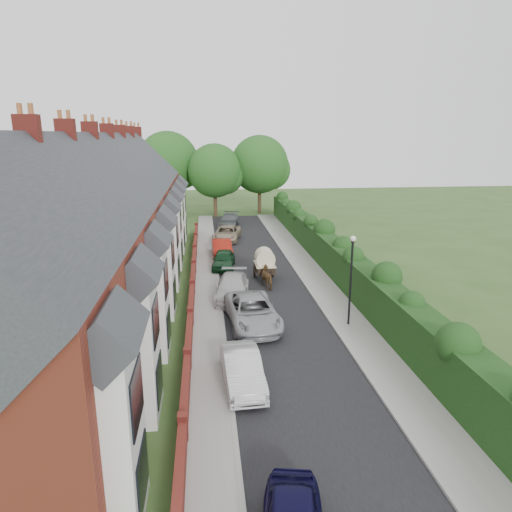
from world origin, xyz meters
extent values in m
plane|color=#2D4C1E|center=(0.00, 0.00, 0.00)|extent=(140.00, 140.00, 0.00)
cube|color=black|center=(-0.50, 11.00, 0.01)|extent=(6.00, 58.00, 0.02)
cube|color=gray|center=(3.60, 11.00, 0.06)|extent=(2.20, 58.00, 0.12)
cube|color=gray|center=(-4.35, 11.00, 0.06)|extent=(1.70, 58.00, 0.12)
cube|color=gray|center=(2.55, 11.00, 0.07)|extent=(0.18, 58.00, 0.13)
cube|color=gray|center=(-3.55, 11.00, 0.07)|extent=(0.18, 58.00, 0.13)
cube|color=black|center=(5.40, 11.00, 1.25)|extent=(1.50, 58.00, 2.50)
cube|color=#963926|center=(-11.00, 10.00, 3.25)|extent=(8.00, 40.00, 6.50)
cube|color=#27292E|center=(-11.00, 10.00, 6.50)|extent=(8.00, 40.20, 8.00)
cube|color=silver|center=(-6.65, -8.10, 2.60)|extent=(0.70, 2.40, 5.20)
cube|color=black|center=(-6.28, -8.10, 1.40)|extent=(0.06, 1.80, 1.60)
cube|color=black|center=(-6.28, -8.10, 3.80)|extent=(0.06, 1.80, 1.60)
cube|color=#27292E|center=(-6.80, -8.10, 5.60)|extent=(1.70, 2.60, 1.70)
cube|color=#3F2D2D|center=(-6.96, -6.00, 1.05)|extent=(0.08, 0.90, 2.10)
cube|color=silver|center=(-6.95, -6.10, 4.40)|extent=(0.12, 1.20, 1.60)
cube|color=silver|center=(-6.65, -3.10, 2.60)|extent=(0.70, 2.40, 5.20)
cube|color=black|center=(-6.28, -3.10, 1.40)|extent=(0.06, 1.80, 1.60)
cube|color=black|center=(-6.28, -3.10, 3.80)|extent=(0.06, 1.80, 1.60)
cube|color=#27292E|center=(-6.80, -3.10, 5.60)|extent=(1.70, 2.60, 1.70)
cube|color=#3F2D2D|center=(-6.96, -1.00, 1.05)|extent=(0.08, 0.90, 2.10)
cube|color=silver|center=(-6.95, -1.10, 4.40)|extent=(0.12, 1.20, 1.60)
cube|color=silver|center=(-6.65, 1.90, 2.60)|extent=(0.70, 2.40, 5.20)
cube|color=black|center=(-6.28, 1.90, 1.40)|extent=(0.06, 1.80, 1.60)
cube|color=black|center=(-6.28, 1.90, 3.80)|extent=(0.06, 1.80, 1.60)
cube|color=#27292E|center=(-6.80, 1.90, 5.60)|extent=(1.70, 2.60, 1.70)
cube|color=#3F2D2D|center=(-6.96, 4.00, 1.05)|extent=(0.08, 0.90, 2.10)
cube|color=silver|center=(-6.95, 3.90, 4.40)|extent=(0.12, 1.20, 1.60)
cube|color=silver|center=(-6.65, 6.90, 2.60)|extent=(0.70, 2.40, 5.20)
cube|color=black|center=(-6.28, 6.90, 1.40)|extent=(0.06, 1.80, 1.60)
cube|color=black|center=(-6.28, 6.90, 3.80)|extent=(0.06, 1.80, 1.60)
cube|color=#27292E|center=(-6.80, 6.90, 5.60)|extent=(1.70, 2.60, 1.70)
cube|color=#3F2D2D|center=(-6.96, 9.00, 1.05)|extent=(0.08, 0.90, 2.10)
cube|color=silver|center=(-6.95, 8.90, 4.40)|extent=(0.12, 1.20, 1.60)
cube|color=silver|center=(-6.65, 11.90, 2.60)|extent=(0.70, 2.40, 5.20)
cube|color=black|center=(-6.28, 11.90, 1.40)|extent=(0.06, 1.80, 1.60)
cube|color=black|center=(-6.28, 11.90, 3.80)|extent=(0.06, 1.80, 1.60)
cube|color=#27292E|center=(-6.80, 11.90, 5.60)|extent=(1.70, 2.60, 1.70)
cube|color=#3F2D2D|center=(-6.96, 14.00, 1.05)|extent=(0.08, 0.90, 2.10)
cube|color=silver|center=(-6.95, 13.90, 4.40)|extent=(0.12, 1.20, 1.60)
cube|color=silver|center=(-6.65, 16.90, 2.60)|extent=(0.70, 2.40, 5.20)
cube|color=black|center=(-6.28, 16.90, 1.40)|extent=(0.06, 1.80, 1.60)
cube|color=black|center=(-6.28, 16.90, 3.80)|extent=(0.06, 1.80, 1.60)
cube|color=#27292E|center=(-6.80, 16.90, 5.60)|extent=(1.70, 2.60, 1.70)
cube|color=#3F2D2D|center=(-6.96, 19.00, 1.05)|extent=(0.08, 0.90, 2.10)
cube|color=silver|center=(-6.95, 18.90, 4.40)|extent=(0.12, 1.20, 1.60)
cube|color=silver|center=(-6.65, 21.90, 2.60)|extent=(0.70, 2.40, 5.20)
cube|color=black|center=(-6.28, 21.90, 1.40)|extent=(0.06, 1.80, 1.60)
cube|color=black|center=(-6.28, 21.90, 3.80)|extent=(0.06, 1.80, 1.60)
cube|color=#27292E|center=(-6.80, 21.90, 5.60)|extent=(1.70, 2.60, 1.70)
cube|color=#3F2D2D|center=(-6.96, 24.00, 1.05)|extent=(0.08, 0.90, 2.10)
cube|color=silver|center=(-6.95, 23.90, 4.40)|extent=(0.12, 1.20, 1.60)
cube|color=silver|center=(-6.65, 26.90, 2.60)|extent=(0.70, 2.40, 5.20)
cube|color=black|center=(-6.28, 26.90, 1.40)|extent=(0.06, 1.80, 1.60)
cube|color=black|center=(-6.28, 26.90, 3.80)|extent=(0.06, 1.80, 1.60)
cube|color=#27292E|center=(-6.80, 26.90, 5.60)|extent=(1.70, 2.60, 1.70)
cube|color=#3F2D2D|center=(-6.96, 29.00, 1.05)|extent=(0.08, 0.90, 2.10)
cube|color=silver|center=(-6.95, 28.90, 4.40)|extent=(0.12, 1.20, 1.60)
cube|color=maroon|center=(-11.00, 0.00, 10.30)|extent=(0.90, 0.50, 1.60)
cylinder|color=brown|center=(-11.20, 0.00, 11.25)|extent=(0.20, 0.20, 0.50)
cylinder|color=brown|center=(-10.80, 0.00, 11.25)|extent=(0.20, 0.20, 0.50)
cube|color=maroon|center=(-11.00, 5.00, 10.30)|extent=(0.90, 0.50, 1.60)
cylinder|color=brown|center=(-11.20, 5.00, 11.25)|extent=(0.20, 0.20, 0.50)
cylinder|color=brown|center=(-10.80, 5.00, 11.25)|extent=(0.20, 0.20, 0.50)
cube|color=maroon|center=(-11.00, 10.00, 10.30)|extent=(0.90, 0.50, 1.60)
cylinder|color=brown|center=(-11.20, 10.00, 11.25)|extent=(0.20, 0.20, 0.50)
cylinder|color=brown|center=(-10.80, 10.00, 11.25)|extent=(0.20, 0.20, 0.50)
cube|color=maroon|center=(-11.00, 15.00, 10.30)|extent=(0.90, 0.50, 1.60)
cylinder|color=brown|center=(-11.20, 15.00, 11.25)|extent=(0.20, 0.20, 0.50)
cylinder|color=brown|center=(-10.80, 15.00, 11.25)|extent=(0.20, 0.20, 0.50)
cube|color=maroon|center=(-11.00, 20.00, 10.30)|extent=(0.90, 0.50, 1.60)
cylinder|color=brown|center=(-11.20, 20.00, 11.25)|extent=(0.20, 0.20, 0.50)
cylinder|color=brown|center=(-10.80, 20.00, 11.25)|extent=(0.20, 0.20, 0.50)
cube|color=maroon|center=(-11.00, 25.00, 10.30)|extent=(0.90, 0.50, 1.60)
cylinder|color=brown|center=(-11.20, 25.00, 11.25)|extent=(0.20, 0.20, 0.50)
cylinder|color=brown|center=(-10.80, 25.00, 11.25)|extent=(0.20, 0.20, 0.50)
cube|color=maroon|center=(-11.00, 30.00, 10.30)|extent=(0.90, 0.50, 1.60)
cylinder|color=brown|center=(-11.20, 30.00, 11.25)|extent=(0.20, 0.20, 0.50)
cylinder|color=brown|center=(-10.80, 30.00, 11.25)|extent=(0.20, 0.20, 0.50)
cube|color=maroon|center=(-5.35, -7.50, 0.45)|extent=(0.30, 4.70, 0.90)
cube|color=maroon|center=(-5.35, -2.50, 0.45)|extent=(0.30, 4.70, 0.90)
cube|color=maroon|center=(-5.35, 2.50, 0.45)|extent=(0.30, 4.70, 0.90)
cube|color=maroon|center=(-5.35, 7.50, 0.45)|extent=(0.30, 4.70, 0.90)
cube|color=maroon|center=(-5.35, 12.50, 0.45)|extent=(0.30, 4.70, 0.90)
cube|color=maroon|center=(-5.35, 17.50, 0.45)|extent=(0.30, 4.70, 0.90)
cube|color=maroon|center=(-5.35, 22.50, 0.45)|extent=(0.30, 4.70, 0.90)
cube|color=maroon|center=(-5.35, 27.50, 0.45)|extent=(0.30, 4.70, 0.90)
cube|color=maroon|center=(-5.35, -5.00, 0.55)|extent=(0.35, 0.35, 1.10)
cube|color=maroon|center=(-5.35, 0.00, 0.55)|extent=(0.35, 0.35, 1.10)
cube|color=maroon|center=(-5.35, 5.00, 0.55)|extent=(0.35, 0.35, 1.10)
cube|color=maroon|center=(-5.35, 10.00, 0.55)|extent=(0.35, 0.35, 1.10)
cube|color=maroon|center=(-5.35, 15.00, 0.55)|extent=(0.35, 0.35, 1.10)
cube|color=maroon|center=(-5.35, 20.00, 0.55)|extent=(0.35, 0.35, 1.10)
cube|color=maroon|center=(-5.35, 25.00, 0.55)|extent=(0.35, 0.35, 1.10)
cube|color=maroon|center=(-5.35, 30.00, 0.55)|extent=(0.35, 0.35, 1.10)
cylinder|color=black|center=(3.40, 4.00, 2.40)|extent=(0.12, 0.12, 4.80)
cylinder|color=black|center=(3.40, 4.00, 4.85)|extent=(0.20, 0.20, 0.10)
sphere|color=silver|center=(3.40, 4.00, 5.00)|extent=(0.32, 0.32, 0.32)
cylinder|color=#332316|center=(-3.00, 40.00, 2.38)|extent=(0.50, 0.50, 4.75)
sphere|color=#1B4C19|center=(-3.00, 40.00, 5.89)|extent=(6.80, 6.80, 6.80)
sphere|color=#1B4C19|center=(-1.64, 40.30, 5.23)|extent=(4.76, 4.76, 4.76)
cylinder|color=#332316|center=(3.00, 42.00, 2.62)|extent=(0.50, 0.50, 5.25)
sphere|color=#1B4C19|center=(3.00, 42.00, 6.51)|extent=(7.60, 7.60, 7.60)
sphere|color=#1B4C19|center=(4.52, 42.30, 5.78)|extent=(5.32, 5.32, 5.32)
cylinder|color=#332316|center=(-9.00, 43.00, 2.75)|extent=(0.50, 0.50, 5.50)
sphere|color=#1B4C19|center=(-9.00, 43.00, 6.82)|extent=(8.00, 8.00, 8.00)
sphere|color=#1B4C19|center=(-7.40, 43.30, 6.05)|extent=(5.60, 5.60, 5.60)
imported|color=silver|center=(-3.00, -1.49, 0.73)|extent=(1.79, 4.50, 1.46)
imported|color=#9FA1A6|center=(-1.90, 4.78, 0.79)|extent=(3.09, 5.90, 1.59)
imported|color=#BABABA|center=(-2.76, 9.16, 0.73)|extent=(2.68, 5.28, 1.47)
imported|color=#0F3219|center=(-3.00, 16.20, 0.71)|extent=(2.18, 4.37, 1.43)
imported|color=maroon|center=(-3.00, 19.68, 0.76)|extent=(1.76, 4.67, 1.52)
imported|color=tan|center=(-2.24, 25.96, 0.72)|extent=(3.37, 5.57, 1.45)
imported|color=#4D5054|center=(-1.64, 33.00, 0.74)|extent=(3.02, 5.39, 1.48)
imported|color=brown|center=(-0.14, 10.99, 0.76)|extent=(1.30, 1.96, 1.52)
cube|color=black|center=(-0.14, 12.91, 0.91)|extent=(1.28, 2.14, 0.53)
cylinder|color=beige|center=(-0.14, 12.91, 1.66)|extent=(1.39, 1.34, 1.39)
cube|color=beige|center=(-0.14, 12.91, 1.18)|extent=(1.41, 2.19, 0.04)
cylinder|color=black|center=(-0.83, 13.55, 0.48)|extent=(0.09, 0.96, 0.96)
cylinder|color=black|center=(0.56, 13.55, 0.48)|extent=(0.09, 0.96, 0.96)
cylinder|color=black|center=(-0.51, 11.73, 0.96)|extent=(0.06, 1.92, 0.06)
cylinder|color=black|center=(0.24, 11.73, 0.96)|extent=(0.06, 1.92, 0.06)
camera|label=1|loc=(-4.38, -18.86, 10.37)|focal=32.00mm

